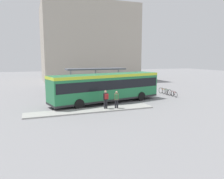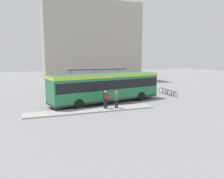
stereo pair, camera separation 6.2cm
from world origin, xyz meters
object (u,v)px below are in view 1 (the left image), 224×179
pedestrian_companion (116,98)px  bicycle_orange (163,91)px  city_bus (107,86)px  potted_planter_near_shelter (85,91)px  pedestrian_waiting (106,98)px  bicycle_red (174,94)px  bicycle_green (167,92)px  bicycle_white (170,93)px

pedestrian_companion → bicycle_orange: (9.23, 6.24, -0.66)m
city_bus → potted_planter_near_shelter: (-1.37, 4.38, -1.14)m
pedestrian_waiting → bicycle_red: bearing=-76.3°
potted_planter_near_shelter → city_bus: bearing=-72.6°
bicycle_red → city_bus: bearing=101.7°
bicycle_green → city_bus: bearing=-83.5°
pedestrian_waiting → bicycle_red: pedestrian_waiting is taller
city_bus → bicycle_orange: bearing=4.4°
pedestrian_companion → bicycle_red: bearing=-47.9°
bicycle_green → pedestrian_companion: bearing=-66.0°
pedestrian_waiting → bicycle_red: (10.20, 3.60, -0.74)m
bicycle_white → bicycle_orange: bicycle_orange is taller
potted_planter_near_shelter → pedestrian_companion: bearing=-81.3°
bicycle_white → bicycle_red: bearing=178.9°
pedestrian_waiting → bicycle_green: (10.18, 5.22, -0.71)m
city_bus → pedestrian_companion: (-0.18, -3.35, -0.76)m
pedestrian_companion → bicycle_white: size_ratio=1.02×
city_bus → bicycle_white: size_ratio=7.96×
city_bus → bicycle_white: (8.99, 1.27, -1.47)m
bicycle_orange → potted_planter_near_shelter: 10.53m
pedestrian_waiting → pedestrian_companion: bearing=-107.5°
city_bus → pedestrian_waiting: size_ratio=7.47×
pedestrian_companion → potted_planter_near_shelter: (-1.19, 7.73, -0.38)m
city_bus → potted_planter_near_shelter: bearing=94.1°
bicycle_red → potted_planter_near_shelter: potted_planter_near_shelter is taller
pedestrian_companion → bicycle_red: size_ratio=1.02×
bicycle_white → potted_planter_near_shelter: potted_planter_near_shelter is taller
city_bus → pedestrian_companion: bearing=-106.4°
potted_planter_near_shelter → bicycle_red: bearing=-20.7°
pedestrian_companion → bicycle_green: size_ratio=0.91×
city_bus → bicycle_orange: (9.05, 2.89, -1.43)m
bicycle_orange → potted_planter_near_shelter: bearing=-106.8°
pedestrian_companion → city_bus: bearing=16.6°
bicycle_red → bicycle_white: (-0.04, 0.81, -0.00)m
potted_planter_near_shelter → bicycle_green: bearing=-12.5°
bicycle_red → bicycle_white: bicycle_red is taller
bicycle_orange → bicycle_red: bearing=-9.0°
pedestrian_companion → bicycle_orange: bearing=-36.3°
pedestrian_waiting → bicycle_red: size_ratio=1.07×
city_bus → bicycle_red: bearing=-10.4°
bicycle_white → pedestrian_companion: bearing=112.9°
city_bus → pedestrian_waiting: 3.43m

